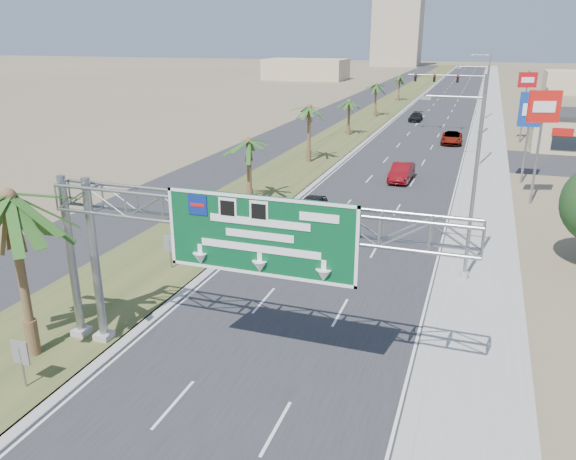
{
  "coord_description": "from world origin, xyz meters",
  "views": [
    {
      "loc": [
        7.62,
        -7.94,
        12.79
      ],
      "look_at": [
        -0.47,
        15.35,
        4.2
      ],
      "focal_mm": 35.0,
      "sensor_mm": 36.0,
      "label": 1
    }
  ],
  "objects_px": {
    "car_left_lane": "(311,208)",
    "car_far": "(416,117)",
    "palm_near": "(9,198)",
    "sign_gantry": "(225,226)",
    "pole_sign_red_near": "(543,114)",
    "car_right_lane": "(452,138)",
    "pole_sign_red_far": "(527,86)",
    "pole_sign_blue": "(530,114)",
    "car_mid_lane": "(402,172)",
    "signal_mast": "(467,98)"
  },
  "relations": [
    {
      "from": "sign_gantry",
      "to": "car_mid_lane",
      "type": "height_order",
      "value": "sign_gantry"
    },
    {
      "from": "car_right_lane",
      "to": "pole_sign_red_far",
      "type": "bearing_deg",
      "value": 23.68
    },
    {
      "from": "car_right_lane",
      "to": "pole_sign_blue",
      "type": "bearing_deg",
      "value": -69.29
    },
    {
      "from": "car_right_lane",
      "to": "car_far",
      "type": "height_order",
      "value": "car_right_lane"
    },
    {
      "from": "pole_sign_blue",
      "to": "pole_sign_red_near",
      "type": "bearing_deg",
      "value": -86.69
    },
    {
      "from": "pole_sign_blue",
      "to": "car_left_lane",
      "type": "bearing_deg",
      "value": -132.57
    },
    {
      "from": "sign_gantry",
      "to": "car_left_lane",
      "type": "distance_m",
      "value": 20.67
    },
    {
      "from": "sign_gantry",
      "to": "pole_sign_red_near",
      "type": "bearing_deg",
      "value": 66.29
    },
    {
      "from": "pole_sign_red_near",
      "to": "car_mid_lane",
      "type": "bearing_deg",
      "value": 159.67
    },
    {
      "from": "car_mid_lane",
      "to": "car_far",
      "type": "xyz_separation_m",
      "value": [
        -3.51,
        39.2,
        -0.17
      ]
    },
    {
      "from": "pole_sign_red_far",
      "to": "sign_gantry",
      "type": "bearing_deg",
      "value": -102.76
    },
    {
      "from": "car_right_lane",
      "to": "car_mid_lane",
      "type": "bearing_deg",
      "value": -99.94
    },
    {
      "from": "car_left_lane",
      "to": "pole_sign_red_near",
      "type": "bearing_deg",
      "value": 28.28
    },
    {
      "from": "sign_gantry",
      "to": "pole_sign_blue",
      "type": "bearing_deg",
      "value": 71.03
    },
    {
      "from": "palm_near",
      "to": "car_far",
      "type": "distance_m",
      "value": 75.01
    },
    {
      "from": "pole_sign_blue",
      "to": "sign_gantry",
      "type": "bearing_deg",
      "value": -108.97
    },
    {
      "from": "car_left_lane",
      "to": "pole_sign_blue",
      "type": "xyz_separation_m",
      "value": [
        15.1,
        16.44,
        5.44
      ]
    },
    {
      "from": "car_left_lane",
      "to": "car_far",
      "type": "xyz_separation_m",
      "value": [
        1.12,
        52.7,
        -0.15
      ]
    },
    {
      "from": "pole_sign_red_far",
      "to": "pole_sign_blue",
      "type": "bearing_deg",
      "value": -91.79
    },
    {
      "from": "pole_sign_red_near",
      "to": "pole_sign_red_far",
      "type": "relative_size",
      "value": 1.04
    },
    {
      "from": "signal_mast",
      "to": "car_left_lane",
      "type": "bearing_deg",
      "value": -101.87
    },
    {
      "from": "palm_near",
      "to": "car_left_lane",
      "type": "distance_m",
      "value": 23.25
    },
    {
      "from": "palm_near",
      "to": "signal_mast",
      "type": "relative_size",
      "value": 0.81
    },
    {
      "from": "palm_near",
      "to": "car_left_lane",
      "type": "xyz_separation_m",
      "value": [
        5.5,
        21.75,
        -6.13
      ]
    },
    {
      "from": "car_mid_lane",
      "to": "pole_sign_blue",
      "type": "xyz_separation_m",
      "value": [
        10.47,
        2.94,
        5.42
      ]
    },
    {
      "from": "signal_mast",
      "to": "sign_gantry",
      "type": "bearing_deg",
      "value": -95.74
    },
    {
      "from": "sign_gantry",
      "to": "pole_sign_blue",
      "type": "xyz_separation_m",
      "value": [
        12.46,
        36.26,
        0.18
      ]
    },
    {
      "from": "car_right_lane",
      "to": "pole_sign_red_far",
      "type": "distance_m",
      "value": 10.83
    },
    {
      "from": "car_mid_lane",
      "to": "pole_sign_blue",
      "type": "distance_m",
      "value": 12.15
    },
    {
      "from": "car_left_lane",
      "to": "car_mid_lane",
      "type": "height_order",
      "value": "car_mid_lane"
    },
    {
      "from": "car_right_lane",
      "to": "car_far",
      "type": "relative_size",
      "value": 1.18
    },
    {
      "from": "signal_mast",
      "to": "pole_sign_red_far",
      "type": "xyz_separation_m",
      "value": [
        6.91,
        -3.98,
        2.07
      ]
    },
    {
      "from": "signal_mast",
      "to": "pole_sign_red_far",
      "type": "distance_m",
      "value": 8.24
    },
    {
      "from": "pole_sign_red_far",
      "to": "pole_sign_red_near",
      "type": "bearing_deg",
      "value": -90.56
    },
    {
      "from": "sign_gantry",
      "to": "car_mid_lane",
      "type": "relative_size",
      "value": 3.36
    },
    {
      "from": "sign_gantry",
      "to": "car_left_lane",
      "type": "height_order",
      "value": "sign_gantry"
    },
    {
      "from": "car_far",
      "to": "pole_sign_blue",
      "type": "distance_m",
      "value": 39.27
    },
    {
      "from": "car_far",
      "to": "pole_sign_red_near",
      "type": "xyz_separation_m",
      "value": [
        14.39,
        -43.23,
        6.49
      ]
    },
    {
      "from": "sign_gantry",
      "to": "pole_sign_red_near",
      "type": "xyz_separation_m",
      "value": [
        12.86,
        29.29,
        1.08
      ]
    },
    {
      "from": "signal_mast",
      "to": "car_right_lane",
      "type": "height_order",
      "value": "signal_mast"
    },
    {
      "from": "car_mid_lane",
      "to": "pole_sign_red_near",
      "type": "distance_m",
      "value": 13.2
    },
    {
      "from": "car_far",
      "to": "pole_sign_red_far",
      "type": "relative_size",
      "value": 0.51
    },
    {
      "from": "pole_sign_blue",
      "to": "car_right_lane",
      "type": "bearing_deg",
      "value": 112.22
    },
    {
      "from": "car_left_lane",
      "to": "signal_mast",
      "type": "bearing_deg",
      "value": 74.99
    },
    {
      "from": "car_far",
      "to": "pole_sign_blue",
      "type": "bearing_deg",
      "value": -67.61
    },
    {
      "from": "pole_sign_red_near",
      "to": "pole_sign_red_far",
      "type": "distance_m",
      "value": 28.78
    },
    {
      "from": "car_left_lane",
      "to": "sign_gantry",
      "type": "bearing_deg",
      "value": -85.56
    },
    {
      "from": "car_right_lane",
      "to": "pole_sign_red_near",
      "type": "relative_size",
      "value": 0.59
    },
    {
      "from": "palm_near",
      "to": "car_mid_lane",
      "type": "relative_size",
      "value": 1.67
    },
    {
      "from": "car_left_lane",
      "to": "pole_sign_red_near",
      "type": "height_order",
      "value": "pole_sign_red_near"
    }
  ]
}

